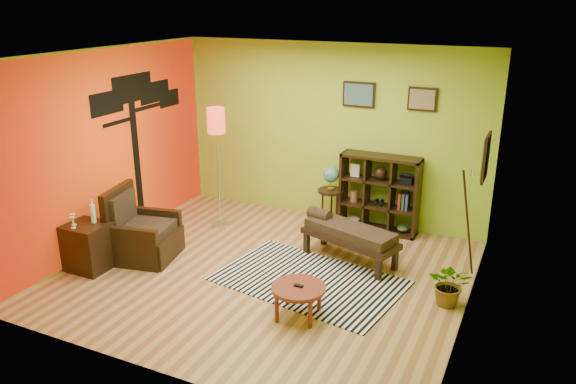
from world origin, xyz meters
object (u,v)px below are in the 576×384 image
at_px(cube_shelf, 380,194).
at_px(bench, 348,233).
at_px(armchair, 141,236).
at_px(potted_plant, 450,289).
at_px(side_cabinet, 89,246).
at_px(floor_lamp, 216,131).
at_px(globe_table, 331,181).
at_px(coffee_table, 298,291).

xyz_separation_m(cube_shelf, bench, (-0.09, -1.19, -0.20)).
distance_m(armchair, potted_plant, 4.14).
height_order(cube_shelf, bench, cube_shelf).
height_order(side_cabinet, floor_lamp, floor_lamp).
bearing_deg(armchair, side_cabinet, -123.82).
bearing_deg(armchair, globe_table, 47.75).
relative_size(floor_lamp, potted_plant, 3.51).
bearing_deg(bench, cube_shelf, 85.50).
bearing_deg(cube_shelf, bench, -94.50).
height_order(armchair, floor_lamp, floor_lamp).
bearing_deg(armchair, bench, 22.67).
height_order(coffee_table, cube_shelf, cube_shelf).
relative_size(coffee_table, bench, 0.42).
bearing_deg(coffee_table, side_cabinet, -178.16).
bearing_deg(cube_shelf, potted_plant, -52.44).
bearing_deg(globe_table, potted_plant, -38.00).
xyz_separation_m(globe_table, cube_shelf, (0.76, 0.13, -0.13)).
height_order(coffee_table, potted_plant, potted_plant).
bearing_deg(side_cabinet, globe_table, 49.39).
bearing_deg(coffee_table, potted_plant, 33.10).
relative_size(coffee_table, cube_shelf, 0.51).
height_order(globe_table, bench, globe_table).
xyz_separation_m(floor_lamp, bench, (2.23, -0.32, -1.12)).
bearing_deg(potted_plant, bench, 157.66).
height_order(globe_table, cube_shelf, cube_shelf).
xyz_separation_m(cube_shelf, potted_plant, (1.39, -1.80, -0.39)).
bearing_deg(floor_lamp, bench, -8.11).
relative_size(coffee_table, potted_plant, 1.14).
relative_size(side_cabinet, globe_table, 0.98).
xyz_separation_m(side_cabinet, cube_shelf, (3.11, 2.88, 0.28)).
distance_m(floor_lamp, globe_table, 1.91).
bearing_deg(bench, armchair, -157.33).
bearing_deg(bench, side_cabinet, -150.85).
xyz_separation_m(coffee_table, side_cabinet, (-3.00, -0.10, -0.00)).
xyz_separation_m(coffee_table, bench, (0.02, 1.59, 0.08)).
bearing_deg(floor_lamp, side_cabinet, -111.50).
bearing_deg(potted_plant, side_cabinet, -166.56).
bearing_deg(coffee_table, bench, 89.18).
bearing_deg(side_cabinet, potted_plant, 13.44).
bearing_deg(armchair, cube_shelf, 40.10).
height_order(bench, potted_plant, bench).
height_order(armchair, side_cabinet, armchair).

